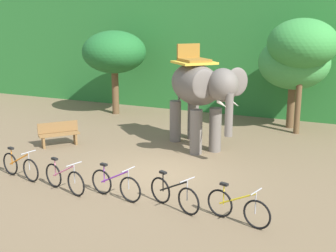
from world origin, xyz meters
TOP-DOWN VIEW (x-y plane):
  - ground_plane at (0.00, 0.00)m, footprint 80.00×80.00m
  - foliage_hedge at (0.00, 12.14)m, footprint 36.00×6.00m
  - tree_right at (-5.63, 7.00)m, footprint 3.11×3.11m
  - tree_far_left at (2.81, 7.69)m, footprint 3.01×3.01m
  - tree_center_left at (3.22, 6.79)m, footprint 2.79×2.79m
  - elephant at (0.24, 3.10)m, footprint 3.76×3.59m
  - bike_orange at (-3.56, -2.04)m, footprint 1.68×0.55m
  - bike_pink at (-1.71, -2.34)m, footprint 1.66×0.62m
  - bike_purple at (-0.17, -2.15)m, footprint 1.69×0.52m
  - bike_black at (1.53, -2.12)m, footprint 1.62×0.74m
  - bike_yellow at (3.22, -2.21)m, footprint 1.67×0.60m
  - wooden_bench at (-4.70, 1.27)m, footprint 1.29×1.40m

SIDE VIEW (x-z plane):
  - ground_plane at x=0.00m, z-range 0.00..0.00m
  - bike_orange at x=-3.56m, z-range -0.07..0.85m
  - bike_pink at x=-1.71m, z-range -0.07..0.85m
  - bike_purple at x=-0.17m, z-range -0.07..0.85m
  - bike_black at x=1.53m, z-range -0.07..0.85m
  - bike_yellow at x=3.22m, z-range -0.07..0.85m
  - wooden_bench at x=-4.70m, z-range 0.03..0.92m
  - elephant at x=0.24m, z-range 0.31..4.09m
  - tree_far_left at x=2.81m, z-range 0.84..4.81m
  - foliage_hedge at x=0.00m, z-range 0.00..6.02m
  - tree_right at x=-5.63m, z-range 1.00..5.09m
  - tree_center_left at x=3.22m, z-range 1.33..6.03m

